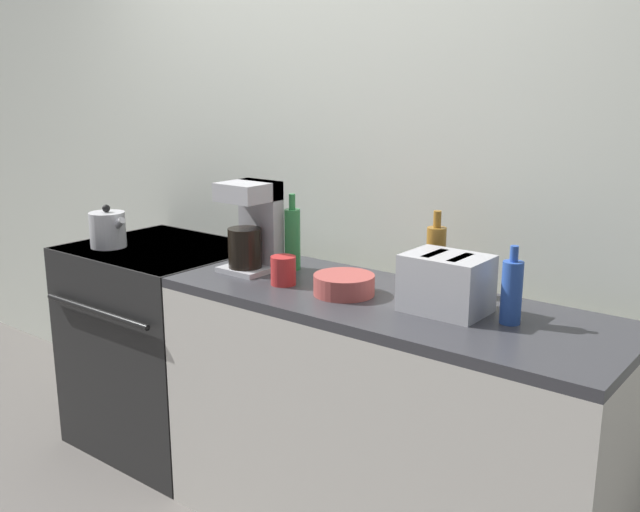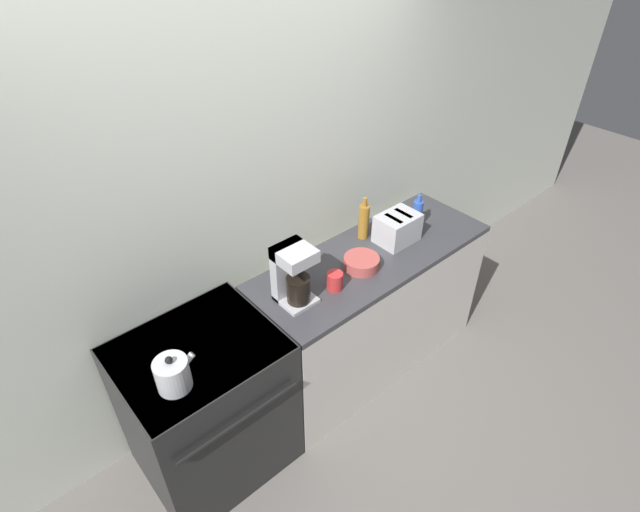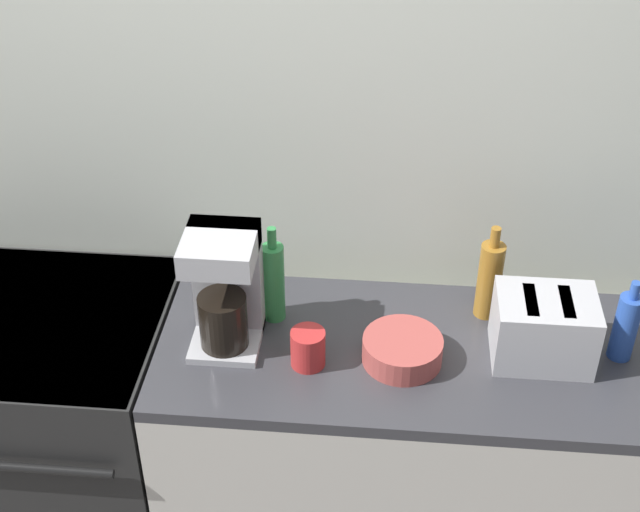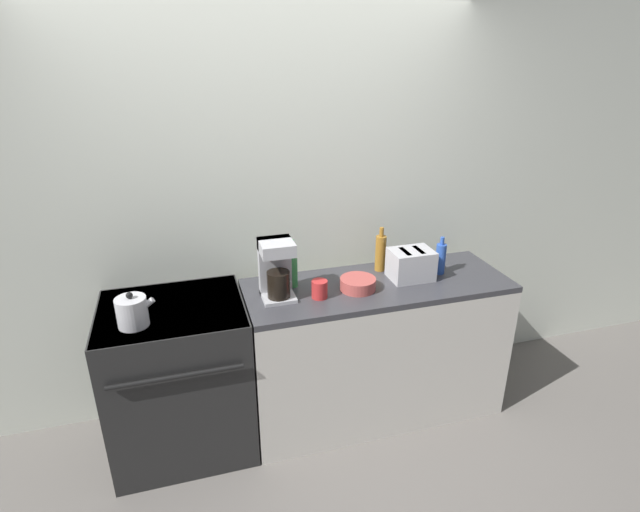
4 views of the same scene
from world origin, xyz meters
TOP-DOWN VIEW (x-y plane):
  - ground_plane at (0.00, 0.00)m, footprint 12.00×12.00m
  - wall_back at (0.00, 0.72)m, footprint 8.00×0.05m
  - stove at (-0.64, 0.33)m, footprint 0.79×0.70m
  - counter_block at (0.57, 0.30)m, footprint 1.61×0.59m
  - kettle at (-0.82, 0.19)m, footprint 0.20×0.16m
  - toaster at (0.79, 0.30)m, footprint 0.26×0.19m
  - coffee_maker at (-0.05, 0.30)m, footprint 0.18×0.20m
  - bottle_amber at (0.66, 0.47)m, footprint 0.07×0.07m
  - bottle_blue at (1.00, 0.32)m, footprint 0.06×0.06m
  - bottle_green at (0.07, 0.40)m, footprint 0.06×0.06m
  - cup_red at (0.18, 0.22)m, footprint 0.09×0.09m
  - bowl at (0.43, 0.25)m, footprint 0.21×0.21m

SIDE VIEW (x-z plane):
  - ground_plane at x=0.00m, z-range 0.00..0.00m
  - counter_block at x=0.57m, z-range 0.00..0.93m
  - stove at x=-0.64m, z-range 0.01..0.94m
  - bowl at x=0.43m, z-range 0.93..1.00m
  - cup_red at x=0.18m, z-range 0.93..1.04m
  - kettle at x=-0.82m, z-range 0.92..1.11m
  - toaster at x=0.79m, z-range 0.93..1.12m
  - bottle_blue at x=1.00m, z-range 0.91..1.15m
  - bottle_amber at x=0.66m, z-range 0.91..1.20m
  - bottle_green at x=0.07m, z-range 0.91..1.20m
  - coffee_maker at x=-0.05m, z-range 0.94..1.28m
  - wall_back at x=0.00m, z-range 0.00..2.60m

